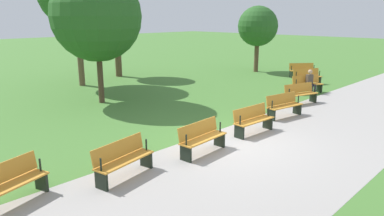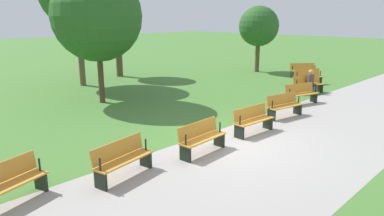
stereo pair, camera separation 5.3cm
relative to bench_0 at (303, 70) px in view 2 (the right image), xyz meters
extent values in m
plane|color=#477A33|center=(12.70, 4.34, -0.47)|extent=(120.00, 120.00, 0.00)
cube|color=#A39E99|center=(12.70, 5.76, -0.46)|extent=(41.69, 5.06, 0.01)
cube|color=orange|center=(0.04, 0.05, -0.02)|extent=(1.55, 1.33, 0.04)
cube|color=orange|center=(-0.08, -0.11, 0.22)|extent=(1.35, 1.07, 0.40)
cube|color=black|center=(-0.56, 0.51, -0.25)|extent=(0.27, 0.33, 0.43)
cylinder|color=black|center=(-0.54, 0.52, 0.14)|extent=(0.06, 0.06, 0.30)
cube|color=black|center=(0.64, -0.40, -0.25)|extent=(0.27, 0.33, 0.43)
cylinder|color=black|center=(0.65, -0.39, 0.14)|extent=(0.06, 0.06, 0.30)
cube|color=orange|center=(2.09, 1.44, -0.02)|extent=(1.62, 1.20, 0.04)
cube|color=orange|center=(1.99, 1.26, 0.22)|extent=(1.45, 0.91, 0.40)
cube|color=black|center=(1.45, 1.82, -0.25)|extent=(0.24, 0.35, 0.43)
cylinder|color=black|center=(1.46, 1.83, 0.14)|extent=(0.06, 0.06, 0.30)
cube|color=black|center=(2.74, 1.05, -0.25)|extent=(0.24, 0.35, 0.43)
cylinder|color=black|center=(2.75, 1.07, 0.14)|extent=(0.06, 0.06, 0.30)
cube|color=orange|center=(4.29, 2.56, -0.02)|extent=(1.66, 1.06, 0.04)
cube|color=orange|center=(4.21, 2.38, 0.22)|extent=(1.52, 0.75, 0.40)
cube|color=black|center=(3.60, 2.87, -0.25)|extent=(0.21, 0.37, 0.43)
cylinder|color=black|center=(3.61, 2.89, 0.14)|extent=(0.06, 0.06, 0.30)
cube|color=black|center=(4.98, 2.26, -0.25)|extent=(0.21, 0.37, 0.43)
cylinder|color=black|center=(4.98, 2.28, 0.14)|extent=(0.06, 0.06, 0.30)
cube|color=orange|center=(6.61, 3.43, -0.02)|extent=(1.68, 0.89, 0.04)
cube|color=orange|center=(6.55, 3.23, 0.22)|extent=(1.58, 0.57, 0.40)
cube|color=black|center=(5.89, 3.65, -0.25)|extent=(0.17, 0.38, 0.43)
cylinder|color=black|center=(5.90, 3.66, 0.14)|extent=(0.05, 0.05, 0.30)
cube|color=black|center=(7.33, 3.21, -0.25)|extent=(0.17, 0.38, 0.43)
cylinder|color=black|center=(7.33, 3.23, 0.14)|extent=(0.05, 0.05, 0.30)
cube|color=orange|center=(9.01, 4.01, -0.02)|extent=(1.67, 0.72, 0.04)
cube|color=orange|center=(8.98, 3.81, 0.22)|extent=(1.61, 0.39, 0.40)
cube|color=black|center=(8.27, 4.14, -0.25)|extent=(0.13, 0.38, 0.43)
cylinder|color=black|center=(8.28, 4.16, 0.14)|extent=(0.05, 0.05, 0.30)
cube|color=black|center=(9.75, 3.87, -0.25)|extent=(0.13, 0.38, 0.43)
cylinder|color=black|center=(9.75, 3.89, 0.14)|extent=(0.05, 0.05, 0.30)
cube|color=orange|center=(11.47, 4.30, -0.02)|extent=(1.64, 0.54, 0.04)
cube|color=orange|center=(11.45, 4.10, 0.22)|extent=(1.62, 0.20, 0.40)
cube|color=black|center=(10.72, 4.34, -0.25)|extent=(0.08, 0.38, 0.43)
cylinder|color=black|center=(10.72, 4.36, 0.14)|extent=(0.05, 0.05, 0.30)
cube|color=black|center=(12.22, 4.26, -0.25)|extent=(0.08, 0.38, 0.43)
cylinder|color=black|center=(12.22, 4.28, 0.14)|extent=(0.05, 0.05, 0.30)
cube|color=orange|center=(13.94, 4.30, -0.02)|extent=(1.64, 0.54, 0.04)
cube|color=orange|center=(13.95, 4.10, 0.22)|extent=(1.62, 0.20, 0.40)
cube|color=black|center=(13.19, 4.26, -0.25)|extent=(0.08, 0.38, 0.43)
cylinder|color=black|center=(13.19, 4.28, 0.14)|extent=(0.05, 0.05, 0.30)
cube|color=black|center=(14.69, 4.34, -0.25)|extent=(0.08, 0.38, 0.43)
cylinder|color=black|center=(14.69, 4.36, 0.14)|extent=(0.05, 0.05, 0.30)
cube|color=orange|center=(16.39, 4.01, -0.02)|extent=(1.67, 0.72, 0.04)
cube|color=orange|center=(16.43, 3.81, 0.22)|extent=(1.61, 0.39, 0.40)
cube|color=black|center=(15.66, 3.87, -0.25)|extent=(0.13, 0.38, 0.43)
cylinder|color=black|center=(15.65, 3.89, 0.14)|extent=(0.05, 0.05, 0.30)
cube|color=black|center=(17.13, 4.14, -0.25)|extent=(0.13, 0.38, 0.43)
cylinder|color=black|center=(17.13, 4.16, 0.14)|extent=(0.05, 0.05, 0.30)
cube|color=orange|center=(18.80, 3.43, -0.02)|extent=(1.68, 0.89, 0.04)
cube|color=orange|center=(18.86, 3.23, 0.22)|extent=(1.58, 0.57, 0.40)
cube|color=black|center=(18.08, 3.21, -0.25)|extent=(0.17, 0.38, 0.43)
cylinder|color=black|center=(18.07, 3.23, 0.14)|extent=(0.05, 0.05, 0.30)
cube|color=#4C4238|center=(4.21, 2.58, 0.23)|extent=(0.37, 0.31, 0.50)
sphere|color=tan|center=(4.22, 2.60, 0.62)|extent=(0.22, 0.22, 0.22)
cylinder|color=#23232D|center=(4.20, 2.78, -0.04)|extent=(0.26, 0.38, 0.13)
cylinder|color=#23232D|center=(4.27, 2.94, -0.25)|extent=(0.15, 0.15, 0.43)
cylinder|color=#23232D|center=(4.36, 2.71, -0.04)|extent=(0.26, 0.38, 0.13)
cylinder|color=#23232D|center=(4.44, 2.87, -0.25)|extent=(0.15, 0.15, 0.43)
cylinder|color=brown|center=(11.21, -7.52, 1.42)|extent=(0.32, 0.32, 3.77)
cylinder|color=brown|center=(7.97, -8.67, 1.26)|extent=(0.41, 0.41, 3.46)
sphere|color=#4C3D1E|center=(7.97, -8.67, 3.94)|extent=(2.92, 2.92, 2.92)
cylinder|color=brown|center=(0.06, -3.47, 0.66)|extent=(0.30, 0.30, 2.25)
sphere|color=#285B23|center=(0.06, -3.47, 2.66)|extent=(2.72, 2.72, 2.72)
cylinder|color=#4C3828|center=(12.64, -3.15, 0.80)|extent=(0.25, 0.25, 2.53)
sphere|color=#285B23|center=(12.64, -3.15, 3.32)|extent=(3.88, 3.88, 3.88)
camera|label=1|loc=(20.86, 10.63, 3.31)|focal=32.99mm
camera|label=2|loc=(20.82, 10.67, 3.31)|focal=32.99mm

